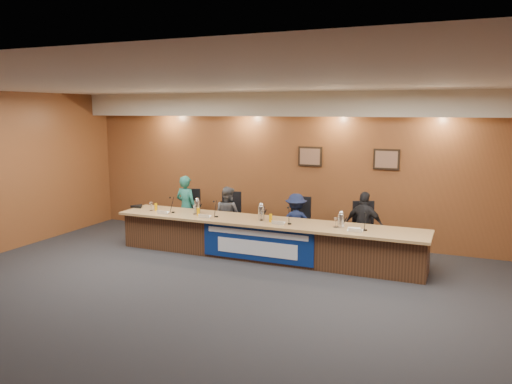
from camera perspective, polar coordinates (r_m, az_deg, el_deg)
floor at (r=7.72m, az=-5.80°, el=-12.23°), size 10.00×10.00×0.00m
ceiling at (r=7.19m, az=-6.23°, el=12.21°), size 10.00×8.00×0.04m
wall_back at (r=10.92m, az=4.22°, el=2.85°), size 10.00×0.04×3.20m
soffit at (r=10.62m, az=3.87°, el=9.97°), size 10.00×0.50×0.50m
dais_body at (r=9.68m, az=1.05°, el=-5.52°), size 6.00×0.80×0.70m
dais_top at (r=9.54m, az=0.95°, el=-3.41°), size 6.10×0.95×0.05m
banner at (r=9.30m, az=0.09°, el=-5.94°), size 2.20×0.02×0.65m
banner_text_upper at (r=9.24m, az=0.06°, el=-4.77°), size 2.00×0.01×0.10m
banner_text_lower at (r=9.31m, az=0.06°, el=-6.44°), size 1.60×0.01×0.28m
wall_photo_left at (r=10.75m, az=6.21°, el=4.06°), size 0.52×0.04×0.42m
wall_photo_right at (r=10.40m, az=14.69°, el=3.63°), size 0.52×0.04×0.42m
panelist_a at (r=11.14m, az=-7.98°, el=-1.74°), size 0.55×0.40×1.41m
panelist_b at (r=10.67m, az=-3.26°, el=-2.65°), size 0.70×0.61×1.23m
panelist_c at (r=10.11m, az=4.58°, el=-3.49°), size 0.86×0.66×1.18m
panelist_d at (r=9.76m, az=12.26°, el=-3.76°), size 0.81×0.45×1.31m
office_chair_a at (r=11.27m, az=-7.70°, el=-2.78°), size 0.58×0.58×0.08m
office_chair_b at (r=10.79m, az=-3.01°, el=-3.25°), size 0.58×0.58×0.08m
office_chair_c at (r=10.22m, az=4.75°, el=-3.98°), size 0.48×0.48×0.08m
office_chair_d at (r=9.90m, az=12.34°, el=-4.62°), size 0.63×0.63×0.08m
nameplate_a at (r=10.28m, az=-10.70°, el=-2.25°), size 0.24×0.08×0.10m
microphone_a at (r=10.38m, az=-9.45°, el=-2.29°), size 0.07×0.07×0.02m
juice_glass_a at (r=10.65m, az=-11.37°, el=-1.70°), size 0.06×0.06×0.15m
water_glass_a at (r=10.66m, az=-11.90°, el=-1.63°), size 0.08×0.08×0.18m
nameplate_b at (r=9.78m, az=-5.99°, el=-2.72°), size 0.24×0.08×0.10m
microphone_b at (r=9.85m, az=-4.55°, el=-2.82°), size 0.07×0.07×0.02m
juice_glass_b at (r=10.04m, az=-6.61°, el=-2.25°), size 0.06×0.06×0.15m
water_glass_b at (r=10.14m, az=-7.04°, el=-2.05°), size 0.08×0.08×0.18m
nameplate_c at (r=9.18m, az=2.49°, el=-3.49°), size 0.24×0.08×0.10m
microphone_c at (r=9.24m, az=3.86°, el=-3.63°), size 0.07×0.07×0.02m
juice_glass_c at (r=9.40m, az=1.68°, el=-2.98°), size 0.06×0.06×0.15m
water_glass_c at (r=9.50m, az=0.63°, el=-2.75°), size 0.08×0.08×0.18m
nameplate_d at (r=8.77m, az=11.28°, el=-4.27°), size 0.24×0.08×0.10m
microphone_d at (r=8.95m, az=12.38°, el=-4.27°), size 0.07×0.07×0.02m
juice_glass_d at (r=9.06m, az=9.66°, el=-3.59°), size 0.06×0.06×0.15m
water_glass_d at (r=9.06m, az=9.09°, el=-3.48°), size 0.08×0.08×0.18m
carafe_left at (r=10.22m, az=-6.71°, el=-1.71°), size 0.12×0.12×0.26m
carafe_mid at (r=9.59m, az=0.62°, el=-2.39°), size 0.13×0.13×0.26m
carafe_right at (r=9.07m, az=9.70°, el=-3.27°), size 0.12×0.12×0.25m
speakerphone at (r=11.07m, az=-13.35°, el=-1.61°), size 0.32×0.32×0.05m
paper_stack at (r=9.00m, az=11.12°, el=-4.19°), size 0.26×0.33×0.01m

